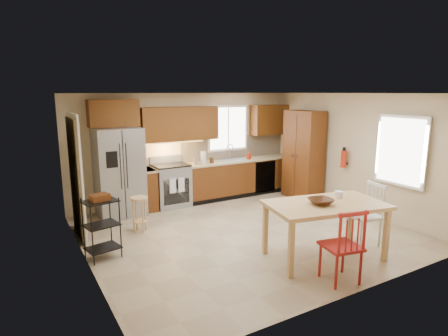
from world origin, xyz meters
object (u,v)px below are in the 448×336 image
object	(u,v)px
pantry	(303,155)
fire_extinguisher	(344,159)
chair_white	(364,215)
bar_stool	(139,214)
refrigerator	(119,172)
chair_red	(341,245)
table_jar	(339,196)
dining_table	(324,231)
soap_bottle	(249,155)
utility_cart	(102,228)
table_bowl	(321,204)
range_stove	(171,186)

from	to	relation	value
pantry	fire_extinguisher	bearing A→B (deg)	-79.22
chair_white	bar_stool	xyz separation A→B (m)	(-3.07, 2.47, -0.19)
refrigerator	chair_red	bearing A→B (deg)	-67.09
refrigerator	table_jar	bearing A→B (deg)	-54.14
dining_table	chair_red	xyz separation A→B (m)	(-0.35, -0.65, 0.09)
soap_bottle	fire_extinguisher	distance (m)	2.27
fire_extinguisher	utility_cart	xyz separation A→B (m)	(-5.13, 0.04, -0.62)
table_bowl	bar_stool	bearing A→B (deg)	128.56
table_bowl	bar_stool	world-z (taller)	table_bowl
bar_stool	pantry	bearing A→B (deg)	-12.36
soap_bottle	table_jar	distance (m)	3.56
table_bowl	chair_red	bearing A→B (deg)	-110.25
chair_white	bar_stool	distance (m)	3.94
fire_extinguisher	chair_red	xyz separation A→B (m)	(-2.52, -2.31, -0.58)
soap_bottle	utility_cart	xyz separation A→B (m)	(-3.98, -1.91, -0.51)
pantry	chair_red	xyz separation A→B (m)	(-2.32, -3.36, -0.53)
dining_table	refrigerator	bearing A→B (deg)	132.16
soap_bottle	fire_extinguisher	size ratio (longest dim) A/B	0.53
soap_bottle	chair_white	bearing A→B (deg)	-91.13
pantry	bar_stool	distance (m)	4.16
fire_extinguisher	chair_white	distance (m)	2.10
chair_white	utility_cart	size ratio (longest dim) A/B	1.08
table_jar	chair_red	bearing A→B (deg)	-134.07
refrigerator	range_stove	size ratio (longest dim) A/B	1.98
dining_table	bar_stool	bearing A→B (deg)	141.49
fire_extinguisher	chair_red	bearing A→B (deg)	-137.52
refrigerator	table_bowl	world-z (taller)	refrigerator
table_bowl	utility_cart	world-z (taller)	utility_cart
fire_extinguisher	chair_red	distance (m)	3.47
refrigerator	utility_cart	xyz separation A→B (m)	(-0.80, -1.93, -0.43)
refrigerator	pantry	xyz separation A→B (m)	(4.13, -0.93, 0.14)
soap_bottle	chair_red	bearing A→B (deg)	-107.84
soap_bottle	utility_cart	distance (m)	4.44
fire_extinguisher	utility_cart	distance (m)	5.17
dining_table	table_bowl	bearing A→B (deg)	-168.58
refrigerator	table_bowl	distance (m)	4.17
table_bowl	table_jar	world-z (taller)	table_jar
pantry	dining_table	xyz separation A→B (m)	(-1.97, -2.71, -0.62)
fire_extinguisher	table_bowl	bearing A→B (deg)	-143.99
table_bowl	bar_stool	distance (m)	3.27
range_stove	bar_stool	world-z (taller)	range_stove
range_stove	chair_white	world-z (taller)	chair_white
soap_bottle	table_jar	bearing A→B (deg)	-100.28
table_bowl	table_jar	xyz separation A→B (m)	(0.50, 0.11, 0.03)
range_stove	dining_table	xyz separation A→B (m)	(1.01, -3.69, -0.03)
chair_white	bar_stool	world-z (taller)	chair_white
refrigerator	dining_table	world-z (taller)	refrigerator
dining_table	bar_stool	distance (m)	3.29
table_jar	fire_extinguisher	bearing A→B (deg)	40.93
fire_extinguisher	bar_stool	world-z (taller)	fire_extinguisher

